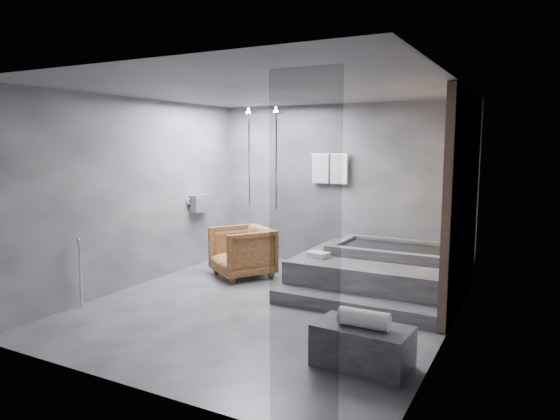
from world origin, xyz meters
The scene contains 7 objects.
room centered at (0.40, 0.24, 1.73)m, with size 5.00×5.04×2.82m.
tub_deck centered at (1.05, 1.45, 0.25)m, with size 2.20×2.00×0.50m, color #373639.
tub_step centered at (1.05, 0.27, 0.09)m, with size 2.20×0.36×0.18m, color #373639.
concrete_bench centered at (1.67, -1.16, 0.21)m, with size 0.91×0.50×0.41m, color #2D2D2F.
driftwood_chair centered at (-1.11, 1.10, 0.40)m, with size 0.86×0.88×0.80m, color #462611.
rolled_towel centered at (1.69, -1.20, 0.50)m, with size 0.17×0.17×0.48m, color white.
deck_towel centered at (0.30, 0.93, 0.54)m, with size 0.29×0.21×0.08m, color silver.
Camera 1 is at (3.11, -5.56, 2.14)m, focal length 32.00 mm.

